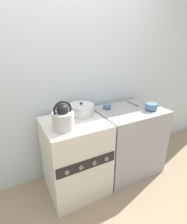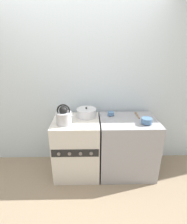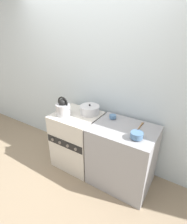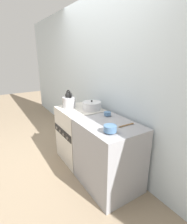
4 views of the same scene
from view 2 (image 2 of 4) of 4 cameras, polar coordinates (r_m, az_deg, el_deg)
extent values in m
plane|color=gray|center=(2.66, -5.55, -22.67)|extent=(12.00, 12.00, 0.00)
cube|color=silver|center=(2.67, -5.47, 8.44)|extent=(7.00, 0.06, 2.50)
cube|color=beige|center=(2.63, -5.43, -11.33)|extent=(0.64, 0.60, 0.86)
cube|color=black|center=(2.32, -6.04, -13.23)|extent=(0.61, 0.01, 0.11)
cylinder|color=slate|center=(2.34, -11.28, -13.26)|extent=(0.04, 0.02, 0.04)
cylinder|color=slate|center=(2.32, -7.84, -13.35)|extent=(0.04, 0.02, 0.04)
cylinder|color=slate|center=(2.31, -4.27, -13.40)|extent=(0.04, 0.02, 0.04)
cylinder|color=slate|center=(2.30, -0.76, -13.40)|extent=(0.04, 0.02, 0.04)
cube|color=#99999E|center=(2.68, 10.83, -10.86)|extent=(0.80, 0.62, 0.86)
cylinder|color=#B2B2B7|center=(2.30, -9.63, -2.00)|extent=(0.20, 0.20, 0.16)
sphere|color=black|center=(2.26, -9.80, 0.54)|extent=(0.11, 0.11, 0.11)
torus|color=black|center=(2.26, -9.80, 0.51)|extent=(0.17, 0.02, 0.17)
cone|color=#B2B2B7|center=(2.28, -7.29, -1.43)|extent=(0.10, 0.04, 0.08)
cylinder|color=silver|center=(2.51, -2.34, -0.39)|extent=(0.27, 0.27, 0.10)
cylinder|color=silver|center=(2.49, -2.36, 0.88)|extent=(0.28, 0.28, 0.01)
sphere|color=black|center=(2.48, -2.36, 1.33)|extent=(0.03, 0.03, 0.03)
cylinder|color=#4C729E|center=(2.41, 16.87, -3.58)|extent=(0.06, 0.06, 0.01)
cylinder|color=#4C729E|center=(2.39, 16.98, -2.68)|extent=(0.14, 0.14, 0.07)
cylinder|color=#4C729E|center=(2.57, 5.63, -1.09)|extent=(0.04, 0.04, 0.01)
cylinder|color=#4C729E|center=(2.56, 5.65, -0.48)|extent=(0.09, 0.09, 0.05)
cylinder|color=olive|center=(2.62, 14.21, -1.22)|extent=(0.02, 0.18, 0.02)
ellipsoid|color=olive|center=(2.72, 13.61, -0.28)|extent=(0.03, 0.05, 0.02)
camera|label=1|loc=(1.06, -48.78, 0.76)|focal=28.00mm
camera|label=3|loc=(1.29, 72.28, 12.15)|focal=28.00mm
camera|label=4|loc=(2.33, 62.79, 4.97)|focal=28.00mm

